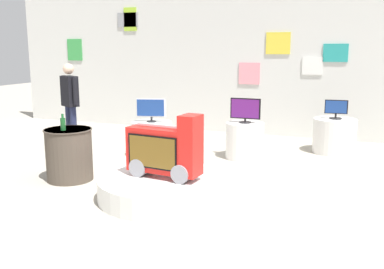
{
  "coord_description": "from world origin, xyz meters",
  "views": [
    {
      "loc": [
        2.29,
        -5.25,
        1.93
      ],
      "look_at": [
        0.05,
        0.52,
        0.7
      ],
      "focal_mm": 40.91,
      "sensor_mm": 36.0,
      "label": 1
    }
  ],
  "objects_px": {
    "novelty_firetruck_tv": "(165,152)",
    "display_pedestal_right_rear": "(245,141)",
    "shopper_browsing_near_truck": "(70,100)",
    "main_display_pedestal": "(165,187)",
    "tv_on_right_rear": "(245,110)",
    "tv_on_left_rear": "(151,109)",
    "tv_on_center_rear": "(336,109)",
    "bottle_on_side_table": "(63,124)",
    "display_pedestal_left_rear": "(152,139)",
    "side_table_round": "(69,154)",
    "display_pedestal_center_rear": "(334,136)"
  },
  "relations": [
    {
      "from": "tv_on_center_rear",
      "to": "side_table_round",
      "type": "relative_size",
      "value": 0.53
    },
    {
      "from": "bottle_on_side_table",
      "to": "display_pedestal_center_rear",
      "type": "bearing_deg",
      "value": 43.22
    },
    {
      "from": "display_pedestal_left_rear",
      "to": "side_table_round",
      "type": "bearing_deg",
      "value": -107.08
    },
    {
      "from": "tv_on_right_rear",
      "to": "bottle_on_side_table",
      "type": "height_order",
      "value": "tv_on_right_rear"
    },
    {
      "from": "main_display_pedestal",
      "to": "tv_on_left_rear",
      "type": "relative_size",
      "value": 3.38
    },
    {
      "from": "display_pedestal_center_rear",
      "to": "display_pedestal_left_rear",
      "type": "bearing_deg",
      "value": -153.15
    },
    {
      "from": "main_display_pedestal",
      "to": "shopper_browsing_near_truck",
      "type": "relative_size",
      "value": 1.05
    },
    {
      "from": "bottle_on_side_table",
      "to": "tv_on_center_rear",
      "type": "bearing_deg",
      "value": 43.19
    },
    {
      "from": "tv_on_left_rear",
      "to": "display_pedestal_right_rear",
      "type": "xyz_separation_m",
      "value": [
        1.57,
        0.51,
        -0.55
      ]
    },
    {
      "from": "tv_on_center_rear",
      "to": "display_pedestal_right_rear",
      "type": "bearing_deg",
      "value": -144.81
    },
    {
      "from": "display_pedestal_left_rear",
      "to": "side_table_round",
      "type": "height_order",
      "value": "side_table_round"
    },
    {
      "from": "display_pedestal_left_rear",
      "to": "display_pedestal_right_rear",
      "type": "height_order",
      "value": "same"
    },
    {
      "from": "display_pedestal_left_rear",
      "to": "display_pedestal_center_rear",
      "type": "xyz_separation_m",
      "value": [
        3.02,
        1.53,
        0.0
      ]
    },
    {
      "from": "tv_on_center_rear",
      "to": "shopper_browsing_near_truck",
      "type": "bearing_deg",
      "value": -160.83
    },
    {
      "from": "tv_on_left_rear",
      "to": "tv_on_center_rear",
      "type": "distance_m",
      "value": 3.38
    },
    {
      "from": "novelty_firetruck_tv",
      "to": "display_pedestal_right_rear",
      "type": "xyz_separation_m",
      "value": [
        0.43,
        2.42,
        -0.3
      ]
    },
    {
      "from": "tv_on_right_rear",
      "to": "novelty_firetruck_tv",
      "type": "bearing_deg",
      "value": -100.05
    },
    {
      "from": "display_pedestal_left_rear",
      "to": "bottle_on_side_table",
      "type": "distance_m",
      "value": 1.94
    },
    {
      "from": "display_pedestal_right_rear",
      "to": "tv_on_left_rear",
      "type": "bearing_deg",
      "value": -162.11
    },
    {
      "from": "display_pedestal_right_rear",
      "to": "main_display_pedestal",
      "type": "bearing_deg",
      "value": -100.47
    },
    {
      "from": "side_table_round",
      "to": "tv_on_left_rear",
      "type": "bearing_deg",
      "value": 72.91
    },
    {
      "from": "novelty_firetruck_tv",
      "to": "tv_on_left_rear",
      "type": "xyz_separation_m",
      "value": [
        -1.14,
        1.91,
        0.25
      ]
    },
    {
      "from": "display_pedestal_center_rear",
      "to": "tv_on_right_rear",
      "type": "height_order",
      "value": "tv_on_right_rear"
    },
    {
      "from": "tv_on_center_rear",
      "to": "tv_on_right_rear",
      "type": "bearing_deg",
      "value": -144.69
    },
    {
      "from": "display_pedestal_right_rear",
      "to": "shopper_browsing_near_truck",
      "type": "bearing_deg",
      "value": -169.43
    },
    {
      "from": "display_pedestal_left_rear",
      "to": "display_pedestal_right_rear",
      "type": "xyz_separation_m",
      "value": [
        1.57,
        0.5,
        0.0
      ]
    },
    {
      "from": "tv_on_left_rear",
      "to": "tv_on_right_rear",
      "type": "distance_m",
      "value": 1.65
    },
    {
      "from": "display_pedestal_right_rear",
      "to": "tv_on_right_rear",
      "type": "distance_m",
      "value": 0.55
    },
    {
      "from": "side_table_round",
      "to": "bottle_on_side_table",
      "type": "bearing_deg",
      "value": -88.15
    },
    {
      "from": "bottle_on_side_table",
      "to": "tv_on_right_rear",
      "type": "bearing_deg",
      "value": 47.7
    },
    {
      "from": "main_display_pedestal",
      "to": "tv_on_right_rear",
      "type": "relative_size",
      "value": 3.25
    },
    {
      "from": "tv_on_right_rear",
      "to": "bottle_on_side_table",
      "type": "distance_m",
      "value": 3.1
    },
    {
      "from": "main_display_pedestal",
      "to": "tv_on_right_rear",
      "type": "bearing_deg",
      "value": 79.51
    },
    {
      "from": "main_display_pedestal",
      "to": "novelty_firetruck_tv",
      "type": "distance_m",
      "value": 0.48
    },
    {
      "from": "display_pedestal_left_rear",
      "to": "tv_on_right_rear",
      "type": "relative_size",
      "value": 1.35
    },
    {
      "from": "main_display_pedestal",
      "to": "tv_on_right_rear",
      "type": "height_order",
      "value": "tv_on_right_rear"
    },
    {
      "from": "main_display_pedestal",
      "to": "tv_on_center_rear",
      "type": "height_order",
      "value": "tv_on_center_rear"
    },
    {
      "from": "tv_on_center_rear",
      "to": "display_pedestal_left_rear",
      "type": "bearing_deg",
      "value": -153.2
    },
    {
      "from": "bottle_on_side_table",
      "to": "shopper_browsing_near_truck",
      "type": "xyz_separation_m",
      "value": [
        -1.13,
        1.7,
        0.1
      ]
    },
    {
      "from": "display_pedestal_left_rear",
      "to": "tv_on_center_rear",
      "type": "relative_size",
      "value": 1.75
    },
    {
      "from": "display_pedestal_left_rear",
      "to": "tv_on_left_rear",
      "type": "xyz_separation_m",
      "value": [
        -0.0,
        -0.0,
        0.55
      ]
    },
    {
      "from": "tv_on_left_rear",
      "to": "tv_on_center_rear",
      "type": "relative_size",
      "value": 1.25
    },
    {
      "from": "tv_on_center_rear",
      "to": "side_table_round",
      "type": "distance_m",
      "value": 4.79
    },
    {
      "from": "bottle_on_side_table",
      "to": "shopper_browsing_near_truck",
      "type": "height_order",
      "value": "shopper_browsing_near_truck"
    },
    {
      "from": "tv_on_right_rear",
      "to": "shopper_browsing_near_truck",
      "type": "bearing_deg",
      "value": -169.51
    },
    {
      "from": "novelty_firetruck_tv",
      "to": "tv_on_right_rear",
      "type": "distance_m",
      "value": 2.46
    },
    {
      "from": "tv_on_left_rear",
      "to": "shopper_browsing_near_truck",
      "type": "distance_m",
      "value": 1.65
    },
    {
      "from": "tv_on_left_rear",
      "to": "shopper_browsing_near_truck",
      "type": "relative_size",
      "value": 0.31
    },
    {
      "from": "display_pedestal_left_rear",
      "to": "display_pedestal_center_rear",
      "type": "relative_size",
      "value": 0.91
    },
    {
      "from": "display_pedestal_center_rear",
      "to": "side_table_round",
      "type": "xyz_separation_m",
      "value": [
        -3.54,
        -3.21,
        0.07
      ]
    }
  ]
}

